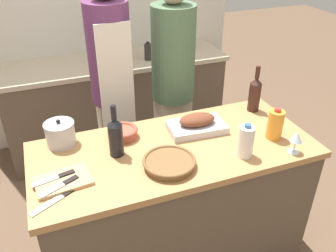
{
  "coord_description": "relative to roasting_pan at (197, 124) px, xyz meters",
  "views": [
    {
      "loc": [
        -0.63,
        -1.53,
        2.03
      ],
      "look_at": [
        0.0,
        0.11,
        0.97
      ],
      "focal_mm": 38.0,
      "sensor_mm": 36.0,
      "label": 1
    }
  ],
  "objects": [
    {
      "name": "kitchen_island",
      "position": [
        -0.19,
        -0.12,
        -0.49
      ],
      "size": [
        1.6,
        0.71,
        0.89
      ],
      "color": "brown",
      "rests_on": "ground_plane"
    },
    {
      "name": "back_counter",
      "position": [
        -0.19,
        1.38,
        -0.49
      ],
      "size": [
        2.05,
        0.6,
        0.89
      ],
      "color": "brown",
      "rests_on": "ground_plane"
    },
    {
      "name": "back_wall",
      "position": [
        -0.19,
        1.73,
        0.34
      ],
      "size": [
        2.55,
        0.1,
        2.55
      ],
      "color": "silver",
      "rests_on": "ground_plane"
    },
    {
      "name": "roasting_pan",
      "position": [
        0.0,
        0.0,
        0.0
      ],
      "size": [
        0.35,
        0.22,
        0.11
      ],
      "color": "#BCBCC1",
      "rests_on": "kitchen_island"
    },
    {
      "name": "wicker_basket",
      "position": [
        -0.28,
        -0.28,
        -0.02
      ],
      "size": [
        0.28,
        0.28,
        0.05
      ],
      "color": "brown",
      "rests_on": "kitchen_island"
    },
    {
      "name": "cutting_board",
      "position": [
        -0.82,
        -0.21,
        -0.03
      ],
      "size": [
        0.29,
        0.21,
        0.02
      ],
      "color": "tan",
      "rests_on": "kitchen_island"
    },
    {
      "name": "stock_pot",
      "position": [
        -0.78,
        0.14,
        0.03
      ],
      "size": [
        0.17,
        0.17,
        0.16
      ],
      "color": "#B7B7BC",
      "rests_on": "kitchen_island"
    },
    {
      "name": "mixing_bowl",
      "position": [
        -0.44,
        0.08,
        -0.01
      ],
      "size": [
        0.18,
        0.18,
        0.06
      ],
      "color": "#A84C38",
      "rests_on": "kitchen_island"
    },
    {
      "name": "juice_jug",
      "position": [
        0.39,
        -0.23,
        0.05
      ],
      "size": [
        0.09,
        0.09,
        0.19
      ],
      "color": "orange",
      "rests_on": "kitchen_island"
    },
    {
      "name": "milk_jug",
      "position": [
        0.13,
        -0.33,
        0.05
      ],
      "size": [
        0.08,
        0.08,
        0.2
      ],
      "color": "white",
      "rests_on": "kitchen_island"
    },
    {
      "name": "wine_bottle_green",
      "position": [
        0.46,
        0.1,
        0.08
      ],
      "size": [
        0.08,
        0.08,
        0.31
      ],
      "color": "#381E19",
      "rests_on": "kitchen_island"
    },
    {
      "name": "wine_bottle_dark",
      "position": [
        -0.51,
        -0.07,
        0.08
      ],
      "size": [
        0.08,
        0.08,
        0.3
      ],
      "color": "black",
      "rests_on": "kitchen_island"
    },
    {
      "name": "wine_glass_left",
      "position": [
        0.4,
        -0.4,
        0.05
      ],
      "size": [
        0.07,
        0.07,
        0.13
      ],
      "color": "silver",
      "rests_on": "kitchen_island"
    },
    {
      "name": "knife_chef",
      "position": [
        -0.85,
        -0.32,
        -0.04
      ],
      "size": [
        0.26,
        0.16,
        0.01
      ],
      "color": "#B7B7BC",
      "rests_on": "kitchen_island"
    },
    {
      "name": "knife_paring",
      "position": [
        -0.85,
        -0.18,
        -0.02
      ],
      "size": [
        0.21,
        0.07,
        0.01
      ],
      "color": "#B7B7BC",
      "rests_on": "cutting_board"
    },
    {
      "name": "knife_bread",
      "position": [
        -0.83,
        -0.25,
        -0.02
      ],
      "size": [
        0.2,
        0.11,
        0.01
      ],
      "color": "#B7B7BC",
      "rests_on": "cutting_board"
    },
    {
      "name": "stand_mixer",
      "position": [
        -0.15,
        1.35,
        0.08
      ],
      "size": [
        0.18,
        0.14,
        0.31
      ],
      "color": "#333842",
      "rests_on": "back_counter"
    },
    {
      "name": "condiment_bottle_tall",
      "position": [
        0.56,
        1.41,
        0.05
      ],
      "size": [
        0.07,
        0.07,
        0.21
      ],
      "color": "#332D28",
      "rests_on": "back_counter"
    },
    {
      "name": "condiment_bottle_short",
      "position": [
        0.1,
        1.26,
        0.03
      ],
      "size": [
        0.07,
        0.07,
        0.16
      ],
      "color": "#332D28",
      "rests_on": "back_counter"
    },
    {
      "name": "condiment_bottle_extra",
      "position": [
        0.32,
        1.3,
        0.04
      ],
      "size": [
        0.06,
        0.06,
        0.18
      ],
      "color": "#234C28",
      "rests_on": "back_counter"
    },
    {
      "name": "person_cook_aproned",
      "position": [
        -0.36,
        0.67,
        0.05
      ],
      "size": [
        0.3,
        0.3,
        1.76
      ],
      "rotation": [
        0.0,
        0.0,
        0.03
      ],
      "color": "beige",
      "rests_on": "ground_plane"
    },
    {
      "name": "person_cook_guest",
      "position": [
        0.09,
        0.61,
        0.02
      ],
      "size": [
        0.31,
        0.31,
        1.71
      ],
      "rotation": [
        0.0,
        0.0,
        0.06
      ],
      "color": "beige",
      "rests_on": "ground_plane"
    }
  ]
}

